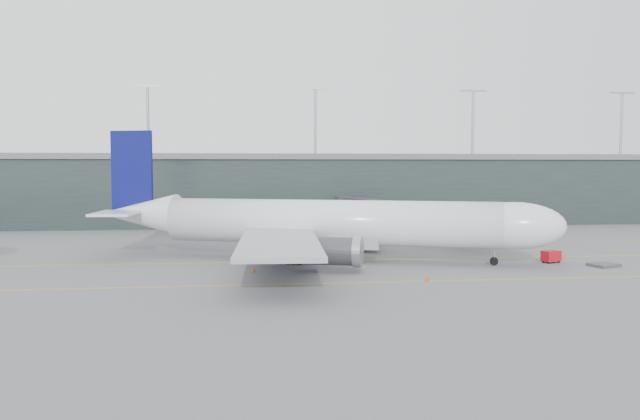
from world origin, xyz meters
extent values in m
plane|color=#525257|center=(0.00, 0.00, 0.00)|extent=(320.00, 320.00, 0.00)
cube|color=#C29912|center=(0.00, -4.00, 0.01)|extent=(160.00, 0.25, 0.02)
cube|color=#C29912|center=(0.00, -20.00, 0.01)|extent=(160.00, 0.25, 0.02)
cube|color=#C29912|center=(5.00, 20.00, 0.01)|extent=(0.25, 60.00, 0.02)
cube|color=#1D2726|center=(0.00, 58.00, 7.00)|extent=(240.00, 35.00, 14.00)
cube|color=#585A5D|center=(0.00, 58.00, 14.60)|extent=(240.00, 36.00, 1.20)
cylinder|color=#9E9EA3|center=(-30.00, 48.00, 22.00)|extent=(0.60, 0.60, 14.00)
cylinder|color=#9E9EA3|center=(5.00, 48.00, 22.00)|extent=(0.60, 0.60, 14.00)
cylinder|color=#9E9EA3|center=(40.00, 48.00, 22.00)|extent=(0.60, 0.60, 14.00)
cylinder|color=#9E9EA3|center=(75.00, 48.00, 22.00)|extent=(0.60, 0.60, 14.00)
cylinder|color=silver|center=(1.51, -3.45, 5.11)|extent=(43.93, 19.89, 5.98)
ellipsoid|color=silver|center=(23.88, -11.02, 5.11)|extent=(13.81, 9.69, 5.98)
cone|color=silver|center=(-24.52, 5.37, 5.78)|extent=(11.89, 8.84, 5.74)
cube|color=gray|center=(0.59, -3.14, 2.80)|extent=(16.16, 9.51, 1.93)
cube|color=black|center=(27.35, -12.20, 6.07)|extent=(2.94, 3.42, 0.77)
cube|color=gray|center=(-6.03, -16.67, 4.15)|extent=(9.99, 28.34, 0.53)
cylinder|color=#3C3D42|center=(0.40, -12.74, 2.51)|extent=(7.47, 5.36, 3.37)
cube|color=gray|center=(3.56, 11.64, 4.15)|extent=(23.05, 27.93, 0.53)
cylinder|color=#3C3D42|center=(6.27, 4.61, 2.51)|extent=(7.47, 5.36, 3.37)
cube|color=#0A0D54|center=(-25.89, 5.83, 11.86)|extent=(6.09, 2.47, 11.57)
cube|color=silver|center=(-27.13, 0.65, 6.27)|extent=(5.85, 9.00, 0.34)
cube|color=silver|center=(-23.73, 10.70, 6.27)|extent=(9.23, 10.16, 0.34)
cylinder|color=black|center=(21.60, -10.25, 0.53)|extent=(1.13, 0.71, 1.06)
cylinder|color=#9E9EA3|center=(21.60, -10.25, 1.25)|extent=(0.29, 0.29, 2.51)
cylinder|color=black|center=(-3.63, -6.59, 0.63)|extent=(1.34, 0.86, 1.25)
cylinder|color=black|center=(-0.66, 2.18, 0.63)|extent=(1.34, 0.86, 1.25)
cube|color=#2D2E32|center=(23.97, 0.47, 5.06)|extent=(4.30, 4.54, 2.84)
cube|color=#2D2E32|center=(21.07, 8.36, 5.06)|extent=(6.92, 13.23, 2.53)
cube|color=#2D2E32|center=(16.53, 20.72, 5.06)|extent=(7.16, 13.32, 2.63)
cube|color=#2D2E32|center=(11.99, 33.08, 5.06)|extent=(7.39, 13.41, 2.73)
cylinder|color=#9E9EA3|center=(20.83, 9.03, 1.92)|extent=(0.51, 0.51, 3.85)
cube|color=#3C3D42|center=(20.83, 9.03, 0.35)|extent=(2.43, 2.12, 0.71)
cylinder|color=#2D2E32|center=(23.97, 40.50, 5.06)|extent=(4.05, 4.05, 3.04)
cylinder|color=#2D2E32|center=(23.97, 40.50, 1.82)|extent=(1.82, 1.82, 3.65)
cube|color=#B10C19|center=(29.85, -9.01, 0.89)|extent=(2.67, 2.18, 1.36)
cylinder|color=black|center=(29.25, -9.79, 0.21)|extent=(0.45, 0.29, 0.42)
cylinder|color=black|center=(30.82, -9.20, 0.21)|extent=(0.45, 0.29, 0.42)
cylinder|color=black|center=(28.88, -8.81, 0.21)|extent=(0.45, 0.29, 0.42)
cylinder|color=black|center=(30.45, -8.22, 0.21)|extent=(0.45, 0.29, 0.42)
cube|color=#3D3E43|center=(35.00, -12.63, 0.20)|extent=(3.98, 3.56, 0.33)
cube|color=#3C3D42|center=(-3.69, 10.17, 0.14)|extent=(2.25, 1.99, 0.19)
cube|color=#B2B8BF|center=(-3.69, 10.17, 1.00)|extent=(1.86, 1.80, 1.43)
cube|color=navy|center=(-3.69, 10.17, 1.74)|extent=(1.92, 1.86, 0.08)
cube|color=#3C3D42|center=(-1.70, 10.76, 0.14)|extent=(1.91, 1.56, 0.18)
cube|color=#AFB4BC|center=(-1.70, 10.76, 0.97)|extent=(1.54, 1.45, 1.38)
cube|color=navy|center=(-1.70, 10.76, 1.69)|extent=(1.59, 1.50, 0.07)
cube|color=#3C3D42|center=(-0.28, 10.13, 0.13)|extent=(2.02, 1.74, 0.18)
cube|color=silver|center=(-0.28, 10.13, 0.93)|extent=(1.65, 1.58, 1.33)
cube|color=navy|center=(-0.28, 10.13, 1.62)|extent=(1.71, 1.64, 0.07)
cone|color=#D34C0B|center=(33.86, -5.07, 0.31)|extent=(0.39, 0.39, 0.62)
cone|color=red|center=(9.91, -20.38, 0.40)|extent=(0.50, 0.50, 0.80)
cone|color=#D6460B|center=(11.27, 11.16, 0.35)|extent=(0.44, 0.44, 0.70)
cone|color=#FF3A0E|center=(-8.84, -11.91, 0.39)|extent=(0.49, 0.49, 0.77)
camera|label=1|loc=(-9.40, -85.72, 12.55)|focal=35.00mm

